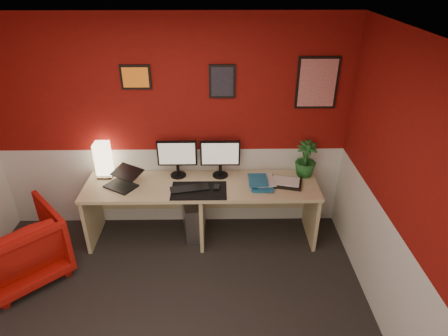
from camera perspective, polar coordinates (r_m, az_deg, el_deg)
ceiling at (r=2.34m, az=-15.07°, el=16.89°), size 4.00×3.50×0.01m
wall_back at (r=4.36m, az=-8.05°, el=5.72°), size 4.00×0.01×2.50m
wall_right at (r=3.16m, az=26.91°, el=-7.26°), size 0.01×3.50×2.50m
wainscot_back at (r=4.70m, az=-7.44°, el=-2.73°), size 4.00×0.01×1.00m
wainscot_right at (r=3.62m, az=24.11°, el=-16.97°), size 0.01×3.50×1.00m
desk at (r=4.47m, az=-3.26°, el=-6.48°), size 2.60×0.65×0.73m
shoji_lamp at (r=4.53m, az=-17.54°, el=1.03°), size 0.16×0.16×0.40m
laptop at (r=4.31m, az=-15.28°, el=-1.47°), size 0.40×0.37×0.22m
monitor_left at (r=4.32m, az=-7.04°, el=2.18°), size 0.45×0.06×0.58m
monitor_right at (r=4.29m, az=-0.57°, el=2.20°), size 0.45×0.06×0.58m
desk_mat at (r=4.15m, az=-3.76°, el=-3.38°), size 0.60×0.38×0.01m
keyboard at (r=4.17m, az=-5.16°, el=-3.07°), size 0.44×0.22×0.02m
mouse at (r=4.17m, az=-1.11°, el=-2.92°), size 0.07×0.11×0.03m
book_bottom at (r=4.25m, az=4.07°, el=-2.42°), size 0.27×0.34×0.03m
book_middle at (r=4.27m, az=4.54°, el=-1.87°), size 0.25×0.32×0.02m
book_top at (r=4.22m, az=3.69°, el=-1.88°), size 0.21×0.28×0.03m
zen_tray at (r=4.32m, az=9.17°, el=-2.18°), size 0.40×0.33×0.03m
potted_plant at (r=4.43m, az=12.11°, el=1.33°), size 0.25×0.25×0.42m
pc_tower at (r=4.62m, az=-4.73°, el=-7.36°), size 0.28×0.48×0.45m
armchair at (r=4.48m, az=-28.34°, el=-10.31°), size 1.13×1.13×0.74m
art_left at (r=4.20m, az=-13.04°, el=13.06°), size 0.32×0.02×0.26m
art_center at (r=4.13m, az=-0.26°, el=12.78°), size 0.28×0.02×0.36m
art_right at (r=4.26m, az=13.73°, el=12.22°), size 0.44×0.02×0.56m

